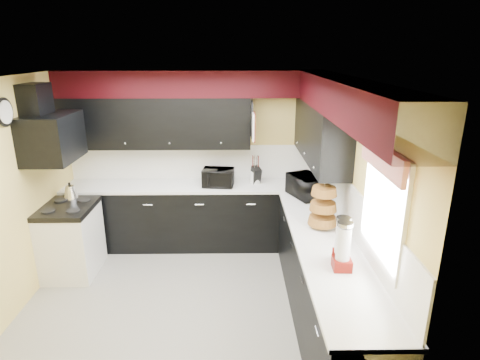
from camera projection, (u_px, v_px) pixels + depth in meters
The scene contains 35 objects.
ground at pixel (184, 305), 4.54m from camera, with size 3.60×3.60×0.00m, color gray.
wall_back at pixel (195, 158), 5.87m from camera, with size 3.60×0.06×2.50m, color #E0C666.
wall_right at pixel (351, 201), 4.18m from camera, with size 0.06×3.60×2.50m, color #E0C666.
wall_left at pixel (4, 203), 4.13m from camera, with size 0.06×3.60×2.50m, color #E0C666.
ceiling at pixel (172, 79), 3.77m from camera, with size 3.60×3.60×0.06m, color white.
cab_back at pixel (195, 216), 5.83m from camera, with size 3.60×0.60×0.90m, color black.
cab_right at pixel (324, 284), 4.14m from camera, with size 0.60×3.00×0.90m, color black.
counter_back at pixel (194, 186), 5.68m from camera, with size 3.62×0.64×0.04m, color white.
counter_right at pixel (327, 243), 3.99m from camera, with size 0.64×3.02×0.04m, color white.
splash_back at pixel (195, 162), 5.88m from camera, with size 3.60×0.02×0.50m, color white.
splash_right at pixel (350, 207), 4.20m from camera, with size 0.02×3.60×0.50m, color white.
upper_back at pixel (156, 123), 5.52m from camera, with size 2.60×0.35×0.70m, color black.
upper_right at pixel (320, 133), 4.86m from camera, with size 0.35×1.80×0.70m, color black.
soffit_back at pixel (191, 84), 5.36m from camera, with size 3.60×0.36×0.35m, color black.
soffit_right at pixel (347, 99), 3.67m from camera, with size 0.36×3.24×0.35m, color black.
stove at pixel (72, 242), 5.10m from camera, with size 0.60×0.75×0.86m, color white.
cooktop at pixel (67, 208), 4.96m from camera, with size 0.62×0.77×0.06m, color black.
hood at pixel (52, 138), 4.69m from camera, with size 0.50×0.78×0.55m, color black.
hood_duct at pixel (36, 101), 4.55m from camera, with size 0.24×0.40×0.40m, color black.
window at pixel (384, 207), 3.23m from camera, with size 0.03×0.86×0.96m, color white, non-canonical shape.
valance at pixel (382, 159), 3.11m from camera, with size 0.04×0.88×0.20m, color red.
pan_top at pixel (252, 109), 5.41m from camera, with size 0.03×0.22×0.40m, color black, non-canonical shape.
pan_mid at pixel (252, 129), 5.36m from camera, with size 0.03×0.28×0.46m, color black, non-canonical shape.
pan_low at pixel (251, 127), 5.62m from camera, with size 0.03×0.24×0.42m, color black, non-canonical shape.
cut_board at pixel (253, 127), 5.23m from camera, with size 0.03×0.26×0.35m, color white.
baskets at pixel (323, 206), 4.25m from camera, with size 0.27×0.27×0.50m, color brown, non-canonical shape.
clock at pixel (4, 112), 4.09m from camera, with size 0.03×0.30×0.30m, color black, non-canonical shape.
deco_plate at pixel (369, 110), 3.54m from camera, with size 0.03×0.24×0.24m, color white, non-canonical shape.
toaster_oven at pixel (218, 178), 5.58m from camera, with size 0.42×0.35×0.24m, color black.
microwave at pixel (307, 186), 5.17m from camera, with size 0.50×0.34×0.28m, color black.
utensil_crock at pixel (255, 177), 5.71m from camera, with size 0.16×0.16×0.17m, color silver.
knife_block at pixel (256, 175), 5.69m from camera, with size 0.11×0.15×0.24m, color black.
kettle at pixel (70, 192), 5.19m from camera, with size 0.18×0.18×0.17m, color #B4B4B8, non-canonical shape.
dispenser_a at pixel (342, 241), 3.54m from camera, with size 0.15×0.15×0.41m, color #5B090A, non-canonical shape.
dispenser_b at pixel (343, 247), 3.42m from camera, with size 0.16×0.16×0.42m, color maroon, non-canonical shape.
Camera 1 is at (0.58, -3.89, 2.76)m, focal length 30.00 mm.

